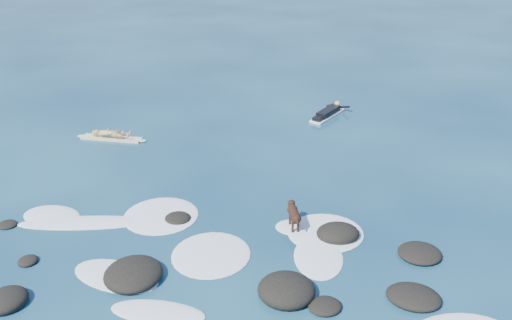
# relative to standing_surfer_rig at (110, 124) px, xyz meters

# --- Properties ---
(ground) EXTENTS (160.00, 160.00, 0.00)m
(ground) POSITION_rel_standing_surfer_rig_xyz_m (5.76, -7.11, -0.66)
(ground) COLOR #0A2642
(ground) RESTS_ON ground
(reef_rocks) EXTENTS (14.89, 7.68, 0.60)m
(reef_rocks) POSITION_rel_standing_surfer_rig_xyz_m (6.12, -9.70, -0.54)
(reef_rocks) COLOR black
(reef_rocks) RESTS_ON ground
(breaking_foam) EXTENTS (15.51, 7.67, 0.12)m
(breaking_foam) POSITION_rel_standing_surfer_rig_xyz_m (4.83, -7.80, -0.65)
(breaking_foam) COLOR white
(breaking_foam) RESTS_ON ground
(standing_surfer_rig) EXTENTS (2.94, 0.63, 1.67)m
(standing_surfer_rig) POSITION_rel_standing_surfer_rig_xyz_m (0.00, 0.00, 0.00)
(standing_surfer_rig) COLOR beige
(standing_surfer_rig) RESTS_ON ground
(paddling_surfer_rig) EXTENTS (1.75, 2.55, 0.46)m
(paddling_surfer_rig) POSITION_rel_standing_surfer_rig_xyz_m (8.55, 3.88, -0.50)
(paddling_surfer_rig) COLOR white
(paddling_surfer_rig) RESTS_ON ground
(dog) EXTENTS (0.51, 1.18, 0.76)m
(dog) POSITION_rel_standing_surfer_rig_xyz_m (7.73, -5.76, -0.15)
(dog) COLOR black
(dog) RESTS_ON ground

